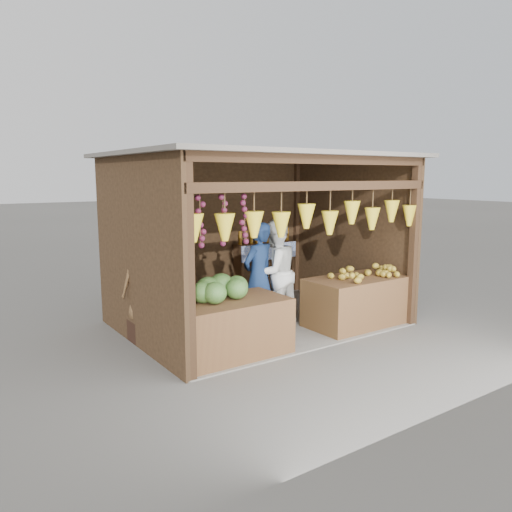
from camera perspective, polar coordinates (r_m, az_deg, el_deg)
The scene contains 12 objects.
ground at distance 8.08m, azimuth 0.22°, elevation -7.61°, with size 80.00×80.00×0.00m, color #514F49.
stall_structure at distance 7.71m, azimuth 0.21°, elevation 4.21°, with size 4.30×3.30×2.66m.
back_shelf at distance 9.50m, azimuth 1.03°, elevation 0.34°, with size 1.25×0.32×1.32m.
counter_left at distance 6.53m, azimuth -3.38°, elevation -8.30°, with size 1.60×0.85×0.75m, color #4E2B1A.
counter_right at distance 8.04m, azimuth 11.79°, elevation -5.04°, with size 1.74×0.85×0.77m, color #52371B.
stool at distance 7.36m, azimuth -12.87°, elevation -8.27°, with size 0.33×0.33×0.31m, color black.
man_standing at distance 7.56m, azimuth 0.27°, elevation -2.35°, with size 0.60×0.39×1.65m, color navy.
woman_standing at distance 7.82m, azimuth 2.15°, elevation -1.88°, with size 0.81×0.63×1.67m, color white.
vendor_seated at distance 7.19m, azimuth -13.06°, elevation -3.13°, with size 0.51×0.33×1.04m, color brown.
melon_pile at distance 6.45m, azimuth -4.00°, elevation -3.61°, with size 1.00×0.50×0.32m, color #144A13, non-canonical shape.
tanfruit_pile at distance 6.02m, azimuth -8.47°, elevation -5.54°, with size 0.34×0.40×0.13m, color tan, non-canonical shape.
mango_pile at distance 7.95m, azimuth 12.70°, elevation -1.58°, with size 1.40×0.64×0.22m, color #BF7219, non-canonical shape.
Camera 1 is at (-4.40, -6.36, 2.33)m, focal length 35.00 mm.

